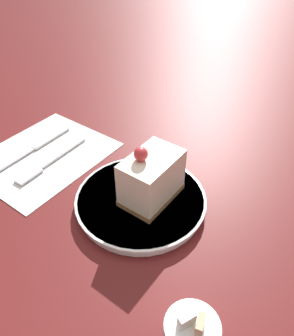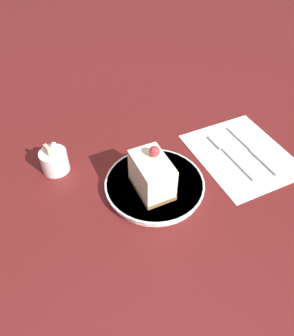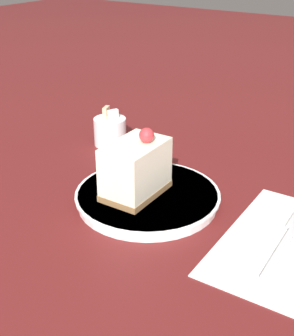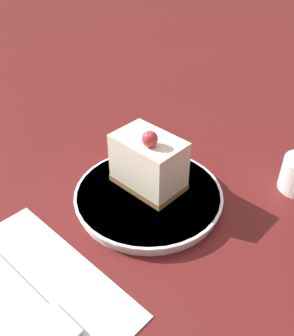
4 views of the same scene
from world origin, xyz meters
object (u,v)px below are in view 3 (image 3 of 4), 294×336
(plate, at_px, (148,197))
(fork, at_px, (289,236))
(cake_slice, at_px, (135,169))
(sugar_bowl, at_px, (110,131))

(plate, distance_m, fork, 0.21)
(plate, height_order, fork, plate)
(cake_slice, xyz_separation_m, fork, (0.22, 0.04, -0.05))
(cake_slice, distance_m, fork, 0.23)
(sugar_bowl, bearing_deg, plate, -37.90)
(fork, bearing_deg, plate, -174.99)
(plate, height_order, cake_slice, cake_slice)
(plate, bearing_deg, sugar_bowl, 142.10)
(cake_slice, relative_size, fork, 0.60)
(fork, distance_m, sugar_bowl, 0.42)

